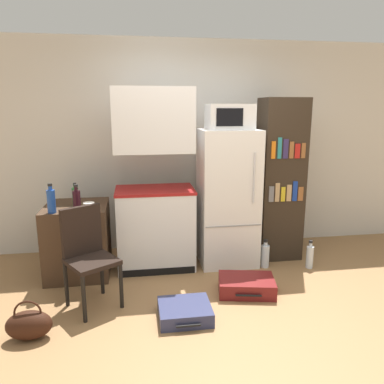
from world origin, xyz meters
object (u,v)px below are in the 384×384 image
object	(u,v)px
bottle_green_tall	(75,196)
water_bottle_front	(310,256)
refrigerator	(228,198)
bottle_wine_dark	(77,201)
chair	(87,249)
water_bottle_middle	(265,255)
side_table	(78,240)
handbag	(29,325)
bowl	(89,204)
bookshelf	(280,180)
suitcase_large_flat	(246,285)
bottle_blue_soda	(51,201)
microwave	(229,117)
suitcase_small_flat	(185,312)
kitchen_hutch	(155,188)

from	to	relation	value
bottle_green_tall	water_bottle_front	xyz separation A→B (m)	(2.59, -0.24, -0.75)
refrigerator	bottle_wine_dark	distance (m)	1.68
chair	water_bottle_middle	bearing A→B (deg)	-17.02
bottle_wine_dark	water_bottle_front	size ratio (longest dim) A/B	0.85
side_table	handbag	bearing A→B (deg)	-100.77
bottle_green_tall	bowl	world-z (taller)	bottle_green_tall
side_table	bookshelf	distance (m)	2.43
bookshelf	bowl	xyz separation A→B (m)	(-2.22, -0.19, -0.16)
bottle_wine_dark	suitcase_large_flat	world-z (taller)	bottle_wine_dark
bottle_green_tall	bottle_blue_soda	bearing A→B (deg)	-129.15
bottle_wine_dark	handbag	world-z (taller)	bottle_wine_dark
water_bottle_front	bottle_green_tall	bearing A→B (deg)	174.63
side_table	water_bottle_middle	distance (m)	2.12
side_table	bottle_green_tall	world-z (taller)	bottle_green_tall
refrigerator	water_bottle_middle	bearing A→B (deg)	-29.71
handbag	suitcase_large_flat	bearing A→B (deg)	13.95
microwave	bottle_blue_soda	xyz separation A→B (m)	(-1.89, -0.33, -0.80)
suitcase_small_flat	refrigerator	bearing A→B (deg)	60.25
refrigerator	suitcase_large_flat	size ratio (longest dim) A/B	2.57
chair	suitcase_large_flat	bearing A→B (deg)	-33.69
bowl	side_table	bearing A→B (deg)	165.07
side_table	bottle_blue_soda	size ratio (longest dim) A/B	2.63
bottle_wine_dark	bottle_green_tall	bearing A→B (deg)	101.14
chair	water_bottle_middle	size ratio (longest dim) A/B	2.78
bottle_green_tall	chair	xyz separation A→B (m)	(0.18, -0.68, -0.34)
bowl	refrigerator	bearing A→B (deg)	3.71
kitchen_hutch	suitcase_small_flat	size ratio (longest dim) A/B	4.45
suitcase_small_flat	water_bottle_front	xyz separation A→B (m)	(1.56, 0.83, 0.08)
refrigerator	bottle_blue_soda	world-z (taller)	refrigerator
side_table	microwave	xyz separation A→B (m)	(1.70, 0.06, 1.32)
microwave	handbag	xyz separation A→B (m)	(-1.93, -1.27, -1.59)
side_table	handbag	size ratio (longest dim) A/B	2.17
bottle_blue_soda	handbag	size ratio (longest dim) A/B	0.83
bowl	water_bottle_front	xyz separation A→B (m)	(2.46, -0.23, -0.66)
bowl	chair	bearing A→B (deg)	-86.42
bottle_blue_soda	chair	size ratio (longest dim) A/B	0.32
bottle_wine_dark	suitcase_large_flat	size ratio (longest dim) A/B	0.46
side_table	refrigerator	world-z (taller)	refrigerator
side_table	bottle_green_tall	distance (m)	0.50
microwave	chair	xyz separation A→B (m)	(-1.51, -0.76, -1.17)
bottle_wine_dark	chair	bearing A→B (deg)	-73.42
water_bottle_front	water_bottle_middle	distance (m)	0.51
microwave	chair	bearing A→B (deg)	-153.24
refrigerator	bottle_green_tall	xyz separation A→B (m)	(-1.69, -0.09, 0.10)
bottle_green_tall	handbag	bearing A→B (deg)	-101.37
kitchen_hutch	water_bottle_middle	distance (m)	1.49
kitchen_hutch	water_bottle_middle	size ratio (longest dim) A/B	6.06
side_table	refrigerator	xyz separation A→B (m)	(1.70, 0.06, 0.40)
water_bottle_front	water_bottle_middle	xyz separation A→B (m)	(-0.50, 0.10, 0.00)
refrigerator	kitchen_hutch	bearing A→B (deg)	179.51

